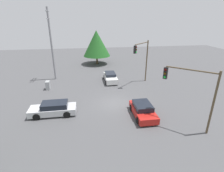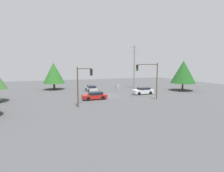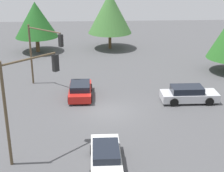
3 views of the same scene
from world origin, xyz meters
The scene contains 10 objects.
ground_plane centered at (0.00, 0.00, 0.00)m, with size 80.00×80.00×0.00m, color #4C4C4F.
sedan_white centered at (7.63, -0.51, 0.67)m, with size 4.23×1.84×1.37m.
sedan_silver centered at (-1.46, 6.73, 0.67)m, with size 1.89×4.68×1.38m.
sedan_red centered at (-3.04, -2.32, 0.64)m, with size 4.16×2.00×1.32m.
traffic_signal_main centered at (6.06, -4.97, 4.31)m, with size 2.78×2.93×6.30m.
traffic_signal_cross centered at (-5.52, -5.60, 3.93)m, with size 3.05×3.41×5.66m.
utility_pole_tall centered at (10.10, 8.20, 5.72)m, with size 2.20×0.28×10.84m.
electrical_cabinet centered at (5.73, 8.58, 0.59)m, with size 0.85×0.51×1.17m, color #9EA0A3.
tree_left centered at (-9.13, 13.14, 4.00)m, with size 5.09×5.09×6.49m.
tree_far centered at (18.95, 0.77, 4.35)m, with size 5.60×5.60×6.96m.
Camera 2 is at (-10.67, -31.39, 5.95)m, focal length 28.00 mm.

